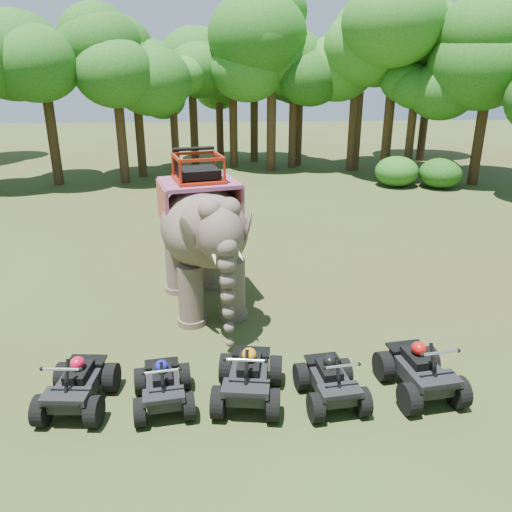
{
  "coord_description": "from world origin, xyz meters",
  "views": [
    {
      "loc": [
        -0.83,
        -11.09,
        6.58
      ],
      "look_at": [
        0.0,
        1.2,
        1.9
      ],
      "focal_mm": 35.0,
      "sensor_mm": 36.0,
      "label": 1
    }
  ],
  "objects": [
    {
      "name": "tree_2",
      "position": [
        7.88,
        22.34,
        4.62
      ],
      "size": [
        6.47,
        6.47,
        9.24
      ],
      "primitive_type": null,
      "color": "#195114",
      "rests_on": "ground"
    },
    {
      "name": "tree_36",
      "position": [
        14.04,
        25.71,
        4.81
      ],
      "size": [
        6.73,
        6.73,
        9.61
      ],
      "primitive_type": null,
      "color": "#195114",
      "rests_on": "ground"
    },
    {
      "name": "tree_4",
      "position": [
        14.1,
        17.46,
        4.87
      ],
      "size": [
        6.82,
        6.82,
        9.74
      ],
      "primitive_type": null,
      "color": "#195114",
      "rests_on": "ground"
    },
    {
      "name": "tree_38",
      "position": [
        4.55,
        24.42,
        4.21
      ],
      "size": [
        5.89,
        5.89,
        8.42
      ],
      "primitive_type": null,
      "color": "#195114",
      "rests_on": "ground"
    },
    {
      "name": "ground",
      "position": [
        0.0,
        0.0,
        0.0
      ],
      "size": [
        110.0,
        110.0,
        0.0
      ],
      "primitive_type": "plane",
      "color": "#47381E",
      "rests_on": "ground"
    },
    {
      "name": "tree_33",
      "position": [
        -3.95,
        23.13,
        3.42
      ],
      "size": [
        4.79,
        4.79,
        6.84
      ],
      "primitive_type": null,
      "color": "#195114",
      "rests_on": "ground"
    },
    {
      "name": "tree_3",
      "position": [
        10.69,
        19.26,
        3.45
      ],
      "size": [
        4.83,
        4.83,
        6.91
      ],
      "primitive_type": null,
      "color": "#195114",
      "rests_on": "ground"
    },
    {
      "name": "tree_42",
      "position": [
        2.47,
        22.61,
        5.35
      ],
      "size": [
        7.49,
        7.49,
        10.7
      ],
      "primitive_type": null,
      "color": "#195114",
      "rests_on": "ground"
    },
    {
      "name": "tree_41",
      "position": [
        -5.94,
        21.23,
        4.1
      ],
      "size": [
        5.74,
        5.74,
        8.21
      ],
      "primitive_type": null,
      "color": "#195114",
      "rests_on": "ground"
    },
    {
      "name": "tree_1",
      "position": [
        4.02,
        23.52,
        3.97
      ],
      "size": [
        5.56,
        5.56,
        7.94
      ],
      "primitive_type": null,
      "color": "#195114",
      "rests_on": "ground"
    },
    {
      "name": "atv_0",
      "position": [
        -3.9,
        -2.29,
        0.65
      ],
      "size": [
        1.44,
        1.87,
        1.3
      ],
      "primitive_type": null,
      "rotation": [
        0.0,
        0.0,
        -0.09
      ],
      "color": "black",
      "rests_on": "ground"
    },
    {
      "name": "tree_43",
      "position": [
        9.62,
        20.43,
        5.07
      ],
      "size": [
        7.09,
        7.09,
        10.13
      ],
      "primitive_type": null,
      "color": "#195114",
      "rests_on": "ground"
    },
    {
      "name": "atv_4",
      "position": [
        3.27,
        -2.29,
        0.69
      ],
      "size": [
        1.59,
        2.02,
        1.37
      ],
      "primitive_type": null,
      "rotation": [
        0.0,
        0.0,
        0.14
      ],
      "color": "black",
      "rests_on": "ground"
    },
    {
      "name": "tree_37",
      "position": [
        -0.94,
        26.89,
        3.87
      ],
      "size": [
        5.42,
        5.42,
        7.75
      ],
      "primitive_type": null,
      "color": "#195114",
      "rests_on": "ground"
    },
    {
      "name": "tree_35",
      "position": [
        8.19,
        22.5,
        5.05
      ],
      "size": [
        7.07,
        7.07,
        10.11
      ],
      "primitive_type": null,
      "color": "#195114",
      "rests_on": "ground"
    },
    {
      "name": "atv_1",
      "position": [
        -2.15,
        -2.38,
        0.6
      ],
      "size": [
        1.39,
        1.76,
        1.2
      ],
      "primitive_type": null,
      "rotation": [
        0.0,
        0.0,
        0.14
      ],
      "color": "black",
      "rests_on": "ground"
    },
    {
      "name": "tree_0",
      "position": [
        0.0,
        24.11,
        4.35
      ],
      "size": [
        6.09,
        6.09,
        8.7
      ],
      "primitive_type": null,
      "color": "#195114",
      "rests_on": "ground"
    },
    {
      "name": "atv_2",
      "position": [
        -0.39,
        -2.3,
        0.69
      ],
      "size": [
        1.61,
        2.04,
        1.38
      ],
      "primitive_type": null,
      "rotation": [
        0.0,
        0.0,
        -0.14
      ],
      "color": "black",
      "rests_on": "ground"
    },
    {
      "name": "atv_3",
      "position": [
        1.31,
        -2.47,
        0.61
      ],
      "size": [
        1.4,
        1.79,
        1.23
      ],
      "primitive_type": null,
      "rotation": [
        0.0,
        0.0,
        0.12
      ],
      "color": "black",
      "rests_on": "ground"
    },
    {
      "name": "tree_39",
      "position": [
        1.55,
        26.02,
        4.21
      ],
      "size": [
        5.89,
        5.89,
        8.42
      ],
      "primitive_type": null,
      "color": "#195114",
      "rests_on": "ground"
    },
    {
      "name": "elephant",
      "position": [
        -1.46,
        2.37,
        2.24
      ],
      "size": [
        3.58,
        5.74,
        4.47
      ],
      "primitive_type": null,
      "rotation": [
        0.0,
        0.0,
        0.25
      ],
      "color": "brown",
      "rests_on": "ground"
    },
    {
      "name": "tree_40",
      "position": [
        -2.77,
        25.22,
        4.37
      ],
      "size": [
        6.12,
        6.12,
        8.74
      ],
      "primitive_type": null,
      "color": "#195114",
      "rests_on": "ground"
    },
    {
      "name": "tree_32",
      "position": [
        -6.73,
        19.37,
        4.38
      ],
      "size": [
        6.13,
        6.13,
        8.76
      ],
      "primitive_type": null,
      "color": "#195114",
      "rests_on": "ground"
    },
    {
      "name": "tree_31",
      "position": [
        -10.62,
        19.15,
        4.64
      ],
      "size": [
        6.5,
        6.5,
        9.29
      ],
      "primitive_type": null,
      "color": "#195114",
      "rests_on": "ground"
    }
  ]
}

